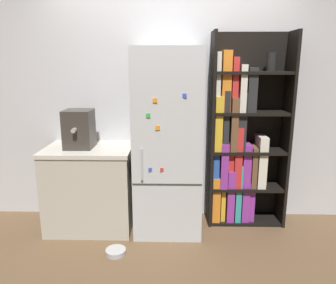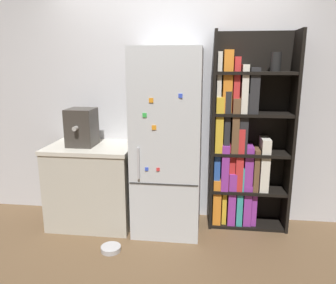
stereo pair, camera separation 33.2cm
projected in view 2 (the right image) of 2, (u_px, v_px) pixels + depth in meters
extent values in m
plane|color=brown|center=(166.00, 232.00, 3.39)|extent=(16.00, 16.00, 0.00)
cube|color=silver|center=(172.00, 102.00, 3.55)|extent=(8.00, 0.05, 2.60)
cube|color=silver|center=(168.00, 142.00, 3.30)|extent=(0.67, 0.64, 1.86)
cube|color=#333333|center=(163.00, 184.00, 3.07)|extent=(0.65, 0.01, 0.01)
cube|color=#B2B2B7|center=(138.00, 163.00, 3.03)|extent=(0.02, 0.02, 0.30)
cube|color=orange|center=(151.00, 100.00, 2.89)|extent=(0.04, 0.01, 0.04)
cube|color=blue|center=(180.00, 96.00, 2.85)|extent=(0.04, 0.02, 0.04)
cube|color=blue|center=(147.00, 169.00, 3.05)|extent=(0.03, 0.01, 0.03)
cube|color=red|center=(158.00, 169.00, 3.03)|extent=(0.03, 0.01, 0.03)
cube|color=green|center=(145.00, 115.00, 2.93)|extent=(0.04, 0.01, 0.04)
cube|color=orange|center=(154.00, 128.00, 2.95)|extent=(0.04, 0.01, 0.04)
cube|color=black|center=(213.00, 133.00, 3.38)|extent=(0.03, 0.33, 2.02)
cube|color=black|center=(291.00, 135.00, 3.28)|extent=(0.03, 0.33, 2.02)
cube|color=black|center=(250.00, 131.00, 3.47)|extent=(0.81, 0.03, 2.02)
cube|color=black|center=(246.00, 223.00, 3.56)|extent=(0.75, 0.30, 0.03)
cube|color=black|center=(248.00, 189.00, 3.47)|extent=(0.75, 0.30, 0.03)
cube|color=black|center=(250.00, 153.00, 3.38)|extent=(0.75, 0.30, 0.03)
cube|color=black|center=(253.00, 114.00, 3.28)|extent=(0.75, 0.30, 0.03)
cube|color=black|center=(255.00, 73.00, 3.19)|extent=(0.75, 0.30, 0.03)
cube|color=orange|center=(217.00, 199.00, 3.54)|extent=(0.08, 0.27, 0.49)
cube|color=gold|center=(224.00, 193.00, 3.52)|extent=(0.05, 0.21, 0.64)
cube|color=purple|center=(231.00, 196.00, 3.52)|extent=(0.08, 0.27, 0.57)
cube|color=teal|center=(239.00, 194.00, 3.49)|extent=(0.06, 0.24, 0.63)
cube|color=purple|center=(247.00, 202.00, 3.52)|extent=(0.08, 0.25, 0.44)
cube|color=purple|center=(254.00, 196.00, 3.49)|extent=(0.05, 0.23, 0.60)
cube|color=#2D59B2|center=(217.00, 161.00, 3.44)|extent=(0.06, 0.22, 0.57)
cube|color=purple|center=(225.00, 166.00, 3.44)|extent=(0.08, 0.28, 0.48)
cube|color=red|center=(232.00, 165.00, 3.43)|extent=(0.06, 0.21, 0.49)
cube|color=red|center=(239.00, 158.00, 3.41)|extent=(0.07, 0.26, 0.65)
cube|color=purple|center=(248.00, 167.00, 3.42)|extent=(0.09, 0.25, 0.46)
cube|color=brown|center=(255.00, 169.00, 3.41)|extent=(0.05, 0.25, 0.44)
cube|color=silver|center=(264.00, 164.00, 3.39)|extent=(0.09, 0.26, 0.55)
cube|color=gold|center=(219.00, 124.00, 3.34)|extent=(0.08, 0.25, 0.56)
cube|color=#262628|center=(227.00, 121.00, 3.34)|extent=(0.06, 0.24, 0.62)
cube|color=brown|center=(235.00, 125.00, 3.33)|extent=(0.07, 0.28, 0.55)
cube|color=#262628|center=(243.00, 122.00, 3.32)|extent=(0.08, 0.25, 0.60)
cube|color=silver|center=(219.00, 82.00, 3.25)|extent=(0.04, 0.23, 0.59)
cube|color=orange|center=(227.00, 82.00, 3.25)|extent=(0.09, 0.24, 0.61)
cube|color=red|center=(236.00, 85.00, 3.24)|extent=(0.06, 0.22, 0.54)
cube|color=silver|center=(244.00, 89.00, 3.23)|extent=(0.06, 0.26, 0.47)
cube|color=#262628|center=(253.00, 90.00, 3.22)|extent=(0.09, 0.25, 0.44)
cylinder|color=black|center=(276.00, 62.00, 3.14)|extent=(0.10, 0.10, 0.18)
cube|color=#BCB7A8|center=(93.00, 186.00, 3.53)|extent=(0.87, 0.62, 0.83)
cube|color=beige|center=(91.00, 147.00, 3.42)|extent=(0.89, 0.64, 0.04)
cube|color=#38332D|center=(82.00, 127.00, 3.37)|extent=(0.27, 0.28, 0.39)
cylinder|color=#A5A39E|center=(75.00, 129.00, 3.21)|extent=(0.04, 0.06, 0.04)
cylinder|color=#B7B7BC|center=(111.00, 249.00, 3.05)|extent=(0.18, 0.18, 0.05)
torus|color=#B7B7BC|center=(111.00, 247.00, 3.05)|extent=(0.19, 0.19, 0.01)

